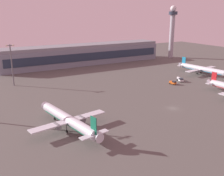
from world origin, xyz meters
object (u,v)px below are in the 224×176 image
maintenance_van (173,83)px  control_tower (172,28)px  apron_light_east (12,62)px  airplane_far_stand (69,120)px  airplane_taxiway_distant (202,69)px  fuel_truck (180,79)px

maintenance_van → control_tower: bearing=-137.9°
control_tower → apron_light_east: (-150.32, -30.15, -13.46)m
airplane_far_stand → airplane_taxiway_distant: bearing=9.5°
control_tower → apron_light_east: 153.91m
maintenance_van → airplane_taxiway_distant: bearing=-170.8°
control_tower → apron_light_east: bearing=-168.7°
airplane_far_stand → airplane_taxiway_distant: airplane_taxiway_distant is taller
airplane_taxiway_distant → airplane_far_stand: bearing=12.4°
control_tower → airplane_far_stand: (-143.85, -104.32, -23.65)m
airplane_taxiway_distant → apron_light_east: 125.43m
airplane_taxiway_distant → maintenance_van: (-35.94, -10.17, -2.65)m
control_tower → maintenance_van: size_ratio=11.11×
maintenance_van → apron_light_east: 96.39m
control_tower → apron_light_east: control_tower is taller
control_tower → fuel_truck: size_ratio=7.27×
control_tower → maintenance_van: 104.08m
maintenance_van → apron_light_east: apron_light_east is taller
apron_light_east → airplane_far_stand: bearing=-85.0°
airplane_far_stand → apron_light_east: bearing=85.6°
control_tower → fuel_truck: (-57.40, -72.53, -26.11)m
control_tower → fuel_truck: control_tower is taller
fuel_truck → apron_light_east: 102.92m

